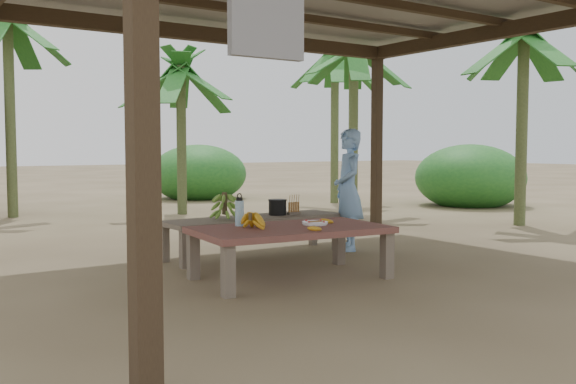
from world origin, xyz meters
TOP-DOWN VIEW (x-y plane):
  - ground at (0.00, 0.00)m, footprint 80.00×80.00m
  - work_table at (-0.55, -0.24)m, footprint 1.89×1.17m
  - bench at (-0.14, 1.08)m, footprint 2.22×0.68m
  - ripe_banana_bunch at (-0.95, -0.17)m, footprint 0.31×0.28m
  - plate at (-0.27, -0.25)m, footprint 0.25×0.25m
  - loose_banana_front at (-0.55, -0.62)m, footprint 0.17×0.05m
  - loose_banana_side at (-0.10, -0.21)m, footprint 0.11×0.15m
  - water_flask at (-0.92, 0.09)m, footprint 0.08×0.08m
  - green_banana_stalk at (-0.55, 1.06)m, footprint 0.29×0.29m
  - cooking_pot at (0.18, 1.11)m, footprint 0.21×0.21m
  - skewer_rack at (0.37, 1.05)m, footprint 0.18×0.09m
  - woman at (1.00, 0.79)m, footprint 0.54×0.63m
  - banana_plant_ne at (3.81, 4.08)m, footprint 1.80×1.80m
  - banana_plant_n at (1.10, 5.80)m, footprint 1.80×1.80m
  - banana_plant_nw at (-1.65, 6.97)m, footprint 1.80×1.80m
  - banana_plant_e at (4.87, 1.19)m, footprint 1.80×1.80m
  - banana_plant_far at (4.98, 6.14)m, footprint 1.80×1.80m

SIDE VIEW (x-z plane):
  - ground at x=0.00m, z-range 0.00..0.00m
  - bench at x=-0.14m, z-range 0.17..0.62m
  - work_table at x=-0.55m, z-range 0.18..0.68m
  - plate at x=-0.27m, z-range 0.50..0.54m
  - loose_banana_front at x=-0.55m, z-range 0.50..0.54m
  - loose_banana_side at x=-0.10m, z-range 0.50..0.54m
  - cooking_pot at x=0.18m, z-range 0.45..0.63m
  - skewer_rack at x=0.37m, z-range 0.45..0.69m
  - ripe_banana_bunch at x=-0.95m, z-range 0.50..0.66m
  - green_banana_stalk at x=-0.55m, z-range 0.45..0.76m
  - water_flask at x=-0.92m, z-range 0.47..0.79m
  - woman at x=1.00m, z-range 0.00..1.47m
  - banana_plant_n at x=1.10m, z-range 1.00..3.95m
  - banana_plant_e at x=4.87m, z-range 1.16..4.46m
  - banana_plant_ne at x=3.81m, z-range 1.18..4.54m
  - banana_plant_far at x=4.98m, z-range 1.30..4.91m
  - banana_plant_nw at x=-1.65m, z-range 1.39..5.18m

